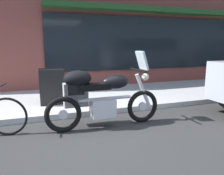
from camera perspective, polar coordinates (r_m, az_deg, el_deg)
name	(u,v)px	position (r m, az deg, el deg)	size (l,w,h in m)	color
ground_plane	(91,136)	(3.84, -5.45, -12.32)	(80.00, 80.00, 0.00)	#2E2E2E
touring_motorcycle	(98,95)	(4.04, -3.63, -2.06)	(2.19, 0.66, 1.40)	black
sandwich_board_sign	(52,87)	(5.30, -15.24, 0.14)	(0.55, 0.40, 0.85)	black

